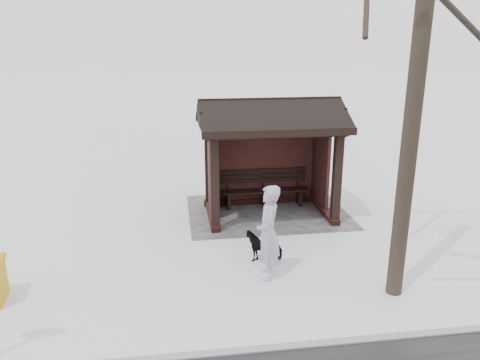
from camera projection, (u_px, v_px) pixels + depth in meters
ground at (268, 215)px, 12.43m from camera, size 120.00×120.00×0.00m
kerb at (340, 342)px, 7.22m from camera, size 120.00×0.15×0.06m
trampled_patch at (267, 212)px, 12.61m from camera, size 4.20×3.20×0.02m
bus_shelter at (269, 133)px, 11.94m from camera, size 3.60×2.40×3.09m
pedestrian at (268, 233)px, 8.94m from camera, size 0.56×0.75×1.88m
dog at (264, 246)px, 9.82m from camera, size 0.82×0.50×0.65m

